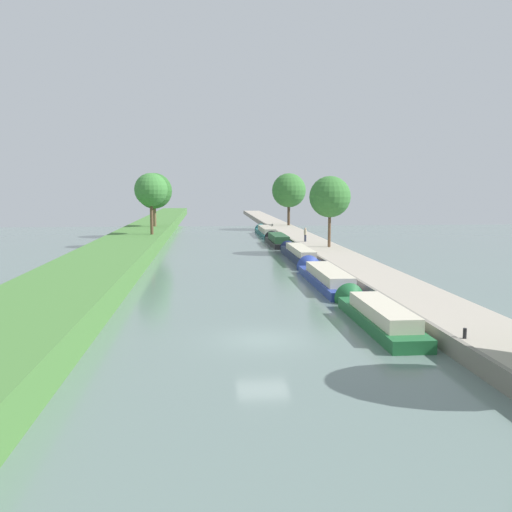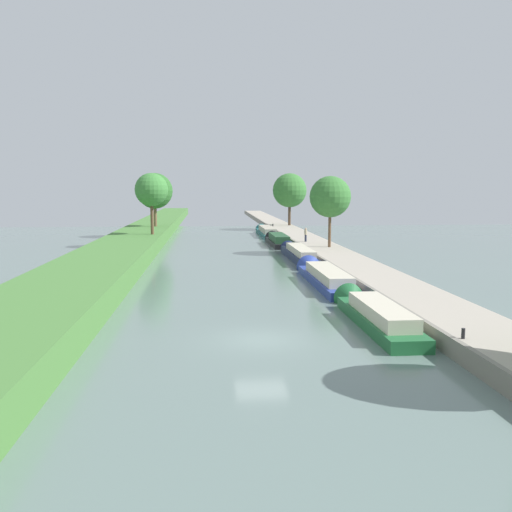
# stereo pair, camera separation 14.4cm
# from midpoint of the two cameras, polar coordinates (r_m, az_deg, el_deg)

# --- Properties ---
(ground_plane) EXTENTS (160.00, 160.00, 0.00)m
(ground_plane) POSITION_cam_midpoint_polar(r_m,az_deg,el_deg) (26.72, 0.53, -8.73)
(ground_plane) COLOR slate
(left_grassy_bank) EXTENTS (6.62, 260.00, 1.65)m
(left_grassy_bank) POSITION_cam_midpoint_polar(r_m,az_deg,el_deg) (27.82, -23.69, -6.94)
(left_grassy_bank) COLOR #477A38
(left_grassy_bank) RESTS_ON ground_plane
(right_towpath) EXTENTS (4.24, 260.00, 0.85)m
(right_towpath) POSITION_cam_midpoint_polar(r_m,az_deg,el_deg) (29.39, 20.88, -6.87)
(right_towpath) COLOR #A89E8E
(right_towpath) RESTS_ON ground_plane
(stone_quay) EXTENTS (0.25, 260.00, 0.90)m
(stone_quay) POSITION_cam_midpoint_polar(r_m,az_deg,el_deg) (28.49, 16.79, -7.10)
(stone_quay) COLOR gray
(stone_quay) RESTS_ON ground_plane
(narrowboat_green) EXTENTS (2.01, 11.18, 1.97)m
(narrowboat_green) POSITION_cam_midpoint_polar(r_m,az_deg,el_deg) (30.49, 12.10, -5.86)
(narrowboat_green) COLOR #1E6033
(narrowboat_green) RESTS_ON ground_plane
(narrowboat_blue) EXTENTS (2.20, 13.88, 2.09)m
(narrowboat_blue) POSITION_cam_midpoint_polar(r_m,az_deg,el_deg) (42.64, 6.99, -2.09)
(narrowboat_blue) COLOR #283D93
(narrowboat_blue) RESTS_ON ground_plane
(narrowboat_navy) EXTENTS (1.81, 14.72, 1.91)m
(narrowboat_navy) POSITION_cam_midpoint_polar(r_m,az_deg,el_deg) (56.16, 4.32, 0.23)
(narrowboat_navy) COLOR #141E42
(narrowboat_navy) RESTS_ON ground_plane
(narrowboat_black) EXTENTS (2.16, 12.29, 2.16)m
(narrowboat_black) POSITION_cam_midpoint_polar(r_m,az_deg,el_deg) (71.19, 2.14, 1.66)
(narrowboat_black) COLOR black
(narrowboat_black) RESTS_ON ground_plane
(narrowboat_teal) EXTENTS (2.04, 15.91, 2.06)m
(narrowboat_teal) POSITION_cam_midpoint_polar(r_m,az_deg,el_deg) (85.44, 0.94, 2.56)
(narrowboat_teal) COLOR #195B60
(narrowboat_teal) RESTS_ON ground_plane
(tree_rightbank_midnear) EXTENTS (4.48, 4.48, 7.72)m
(tree_rightbank_midnear) POSITION_cam_midpoint_polar(r_m,az_deg,el_deg) (60.34, 7.61, 6.10)
(tree_rightbank_midnear) COLOR brown
(tree_rightbank_midnear) RESTS_ON right_towpath
(tree_rightbank_midfar) EXTENTS (5.85, 5.85, 8.94)m
(tree_rightbank_midfar) POSITION_cam_midpoint_polar(r_m,az_deg,el_deg) (95.31, 3.39, 6.81)
(tree_rightbank_midfar) COLOR #4C3828
(tree_rightbank_midfar) RESTS_ON right_towpath
(tree_leftbank_downstream) EXTENTS (4.02, 4.02, 7.43)m
(tree_leftbank_downstream) POSITION_cam_midpoint_polar(r_m,az_deg,el_deg) (67.95, -10.91, 6.75)
(tree_leftbank_downstream) COLOR brown
(tree_leftbank_downstream) RESTS_ON left_grassy_bank
(tree_leftbank_upstream) EXTENTS (5.21, 5.21, 7.80)m
(tree_leftbank_upstream) POSITION_cam_midpoint_polar(r_m,az_deg,el_deg) (82.13, -10.58, 6.65)
(tree_leftbank_upstream) COLOR brown
(tree_leftbank_upstream) RESTS_ON left_grassy_bank
(person_walking) EXTENTS (0.34, 0.34, 1.66)m
(person_walking) POSITION_cam_midpoint_polar(r_m,az_deg,el_deg) (66.38, 5.08, 2.25)
(person_walking) COLOR #282D42
(person_walking) RESTS_ON right_towpath
(mooring_bollard_near) EXTENTS (0.16, 0.16, 0.45)m
(mooring_bollard_near) POSITION_cam_midpoint_polar(r_m,az_deg,el_deg) (25.40, 20.70, -7.52)
(mooring_bollard_near) COLOR black
(mooring_bollard_near) RESTS_ON right_towpath
(mooring_bollard_far) EXTENTS (0.16, 0.16, 0.45)m
(mooring_bollard_far) POSITION_cam_midpoint_polar(r_m,az_deg,el_deg) (92.50, 1.65, 3.23)
(mooring_bollard_far) COLOR black
(mooring_bollard_far) RESTS_ON right_towpath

